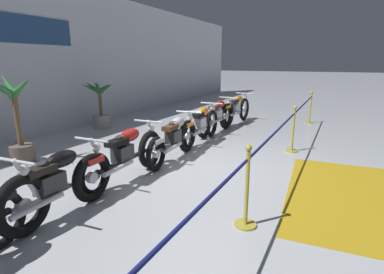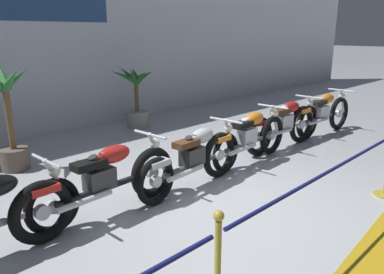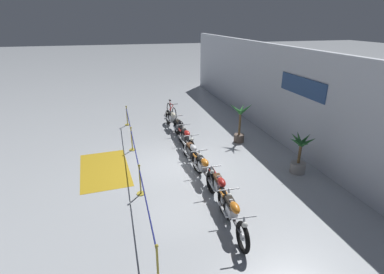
{
  "view_description": "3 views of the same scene",
  "coord_description": "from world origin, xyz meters",
  "px_view_note": "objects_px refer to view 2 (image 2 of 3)",
  "views": [
    {
      "loc": [
        -5.18,
        -2.49,
        2.0
      ],
      "look_at": [
        0.38,
        0.31,
        0.43
      ],
      "focal_mm": 28.0,
      "sensor_mm": 36.0,
      "label": 1
    },
    {
      "loc": [
        -3.64,
        -3.08,
        2.24
      ],
      "look_at": [
        0.62,
        1.16,
        0.54
      ],
      "focal_mm": 35.0,
      "sensor_mm": 36.0,
      "label": 2
    },
    {
      "loc": [
        10.16,
        -2.1,
        5.25
      ],
      "look_at": [
        -1.36,
        0.95,
        0.53
      ],
      "focal_mm": 28.0,
      "sensor_mm": 36.0,
      "label": 3
    }
  ],
  "objects_px": {
    "motorcycle_orange_4": "(248,138)",
    "motorcycle_red_2": "(104,182)",
    "motorcycle_orange_6": "(322,114)",
    "potted_palm_left_of_row": "(136,99)",
    "stanchion_far_left": "(259,226)",
    "motorcycle_red_5": "(285,124)",
    "potted_palm_right_of_row": "(8,121)",
    "motorcycle_silver_3": "(195,157)"
  },
  "relations": [
    {
      "from": "stanchion_far_left",
      "to": "motorcycle_red_2",
      "type": "bearing_deg",
      "value": 90.8
    },
    {
      "from": "motorcycle_silver_3",
      "to": "motorcycle_red_5",
      "type": "xyz_separation_m",
      "value": [
        2.72,
        0.14,
        0.01
      ]
    },
    {
      "from": "motorcycle_red_5",
      "to": "potted_palm_right_of_row",
      "type": "relative_size",
      "value": 1.31
    },
    {
      "from": "motorcycle_orange_6",
      "to": "stanchion_far_left",
      "type": "relative_size",
      "value": 0.22
    },
    {
      "from": "potted_palm_right_of_row",
      "to": "motorcycle_red_5",
      "type": "bearing_deg",
      "value": -29.93
    },
    {
      "from": "motorcycle_red_5",
      "to": "potted_palm_left_of_row",
      "type": "relative_size",
      "value": 1.57
    },
    {
      "from": "motorcycle_orange_4",
      "to": "motorcycle_red_5",
      "type": "height_order",
      "value": "motorcycle_red_5"
    },
    {
      "from": "motorcycle_red_2",
      "to": "motorcycle_orange_6",
      "type": "distance_m",
      "value": 5.5
    },
    {
      "from": "motorcycle_red_2",
      "to": "motorcycle_orange_6",
      "type": "height_order",
      "value": "motorcycle_orange_6"
    },
    {
      "from": "motorcycle_red_5",
      "to": "motorcycle_orange_6",
      "type": "bearing_deg",
      "value": -5.17
    },
    {
      "from": "motorcycle_orange_6",
      "to": "potted_palm_left_of_row",
      "type": "xyz_separation_m",
      "value": [
        -2.4,
        3.54,
        0.2
      ]
    },
    {
      "from": "motorcycle_red_5",
      "to": "stanchion_far_left",
      "type": "xyz_separation_m",
      "value": [
        -4.15,
        -2.27,
        0.28
      ]
    },
    {
      "from": "motorcycle_silver_3",
      "to": "motorcycle_orange_6",
      "type": "bearing_deg",
      "value": 0.33
    },
    {
      "from": "motorcycle_red_2",
      "to": "potted_palm_left_of_row",
      "type": "relative_size",
      "value": 1.52
    },
    {
      "from": "potted_palm_left_of_row",
      "to": "motorcycle_orange_4",
      "type": "bearing_deg",
      "value": -94.46
    },
    {
      "from": "potted_palm_left_of_row",
      "to": "motorcycle_red_2",
      "type": "bearing_deg",
      "value": -131.9
    },
    {
      "from": "potted_palm_right_of_row",
      "to": "stanchion_far_left",
      "type": "distance_m",
      "value": 4.79
    },
    {
      "from": "motorcycle_red_2",
      "to": "motorcycle_orange_4",
      "type": "xyz_separation_m",
      "value": [
        2.82,
        -0.08,
        0.01
      ]
    },
    {
      "from": "motorcycle_red_5",
      "to": "potted_palm_right_of_row",
      "type": "height_order",
      "value": "potted_palm_right_of_row"
    },
    {
      "from": "potted_palm_left_of_row",
      "to": "motorcycle_orange_6",
      "type": "bearing_deg",
      "value": -55.87
    },
    {
      "from": "motorcycle_orange_4",
      "to": "stanchion_far_left",
      "type": "height_order",
      "value": "stanchion_far_left"
    },
    {
      "from": "motorcycle_red_5",
      "to": "motorcycle_orange_6",
      "type": "xyz_separation_m",
      "value": [
        1.31,
        -0.12,
        0.02
      ]
    },
    {
      "from": "motorcycle_orange_4",
      "to": "motorcycle_orange_6",
      "type": "height_order",
      "value": "motorcycle_orange_6"
    },
    {
      "from": "motorcycle_red_2",
      "to": "motorcycle_silver_3",
      "type": "height_order",
      "value": "motorcycle_red_2"
    },
    {
      "from": "motorcycle_red_2",
      "to": "motorcycle_orange_4",
      "type": "bearing_deg",
      "value": -1.69
    },
    {
      "from": "motorcycle_orange_4",
      "to": "potted_palm_right_of_row",
      "type": "bearing_deg",
      "value": 138.85
    },
    {
      "from": "motorcycle_red_2",
      "to": "motorcycle_red_5",
      "type": "height_order",
      "value": "motorcycle_red_5"
    },
    {
      "from": "motorcycle_orange_4",
      "to": "motorcycle_orange_6",
      "type": "xyz_separation_m",
      "value": [
        2.68,
        -0.01,
        0.02
      ]
    },
    {
      "from": "motorcycle_orange_6",
      "to": "potted_palm_left_of_row",
      "type": "relative_size",
      "value": 1.55
    },
    {
      "from": "motorcycle_orange_4",
      "to": "motorcycle_red_2",
      "type": "bearing_deg",
      "value": 178.31
    },
    {
      "from": "motorcycle_orange_6",
      "to": "motorcycle_orange_4",
      "type": "bearing_deg",
      "value": 179.7
    },
    {
      "from": "motorcycle_silver_3",
      "to": "potted_palm_left_of_row",
      "type": "distance_m",
      "value": 3.93
    },
    {
      "from": "motorcycle_orange_6",
      "to": "potted_palm_left_of_row",
      "type": "bearing_deg",
      "value": 124.13
    },
    {
      "from": "motorcycle_red_5",
      "to": "motorcycle_orange_6",
      "type": "distance_m",
      "value": 1.32
    },
    {
      "from": "potted_palm_right_of_row",
      "to": "motorcycle_orange_6",
      "type": "bearing_deg",
      "value": -24.87
    },
    {
      "from": "motorcycle_red_2",
      "to": "motorcycle_silver_3",
      "type": "distance_m",
      "value": 1.47
    },
    {
      "from": "motorcycle_silver_3",
      "to": "motorcycle_red_5",
      "type": "distance_m",
      "value": 2.72
    },
    {
      "from": "motorcycle_orange_4",
      "to": "motorcycle_red_5",
      "type": "xyz_separation_m",
      "value": [
        1.37,
        0.1,
        -0.0
      ]
    },
    {
      "from": "potted_palm_right_of_row",
      "to": "motorcycle_orange_4",
      "type": "bearing_deg",
      "value": -41.15
    },
    {
      "from": "motorcycle_red_2",
      "to": "motorcycle_orange_4",
      "type": "relative_size",
      "value": 1.0
    },
    {
      "from": "potted_palm_left_of_row",
      "to": "stanchion_far_left",
      "type": "height_order",
      "value": "potted_palm_left_of_row"
    },
    {
      "from": "motorcycle_red_5",
      "to": "potted_palm_left_of_row",
      "type": "distance_m",
      "value": 3.6
    }
  ]
}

